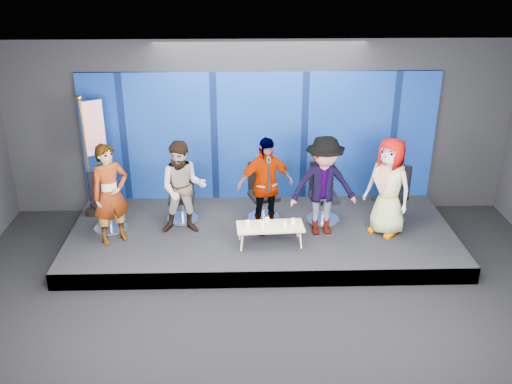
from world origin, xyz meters
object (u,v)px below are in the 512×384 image
chair_b (182,202)px  panelist_c (265,185)px  chair_d (323,202)px  panelist_a (111,194)px  chair_e (391,203)px  panelist_e (389,187)px  chair_c (263,201)px  mug_c (267,220)px  mug_e (293,221)px  chair_a (108,211)px  flag_stand (93,152)px  coffee_table (270,227)px  mug_b (263,224)px  panelist_d (324,186)px  mug_d (285,224)px  panelist_b (183,188)px  mug_a (248,224)px

chair_b → panelist_c: (1.54, -0.50, 0.54)m
chair_b → chair_d: chair_d is taller
panelist_a → chair_e: panelist_a is taller
chair_e → panelist_e: (-0.21, -0.46, 0.53)m
chair_c → mug_c: chair_c is taller
chair_e → mug_e: 2.06m
chair_a → flag_stand: (-0.33, 0.67, 0.89)m
mug_c → coffee_table: bearing=-67.2°
mug_b → flag_stand: size_ratio=0.04×
panelist_d → mug_e: panelist_d is taller
panelist_a → coffee_table: (2.73, -0.20, -0.57)m
chair_d → mug_d: (-0.78, -0.94, 0.03)m
panelist_d → mug_d: (-0.70, -0.43, -0.52)m
chair_b → mug_d: (1.87, -1.05, 0.05)m
panelist_b → panelist_c: panelist_c is taller
panelist_b → panelist_c: bearing=-1.0°
flag_stand → panelist_e: bearing=-40.5°
chair_c → flag_stand: size_ratio=0.47×
chair_b → mug_b: chair_b is taller
panelist_d → coffee_table: 1.19m
panelist_e → mug_d: panelist_e is taller
chair_a → panelist_d: (3.89, -0.26, 0.55)m
mug_d → mug_c: bearing=154.2°
panelist_c → mug_c: size_ratio=18.88×
chair_d → flag_stand: (-4.30, 0.43, 0.88)m
coffee_table → flag_stand: 3.65m
chair_c → panelist_d: (1.04, -0.62, 0.55)m
chair_b → panelist_c: size_ratio=0.60×
chair_c → coffee_table: bearing=-102.2°
chair_a → chair_b: (1.32, 0.36, -0.01)m
panelist_d → mug_b: size_ratio=18.51×
panelist_d → panelist_e: bearing=-6.4°
chair_d → panelist_e: (1.07, -0.52, 0.52)m
panelist_c → mug_b: panelist_c is taller
panelist_e → mug_e: panelist_e is taller
mug_c → mug_e: (0.45, -0.05, -0.00)m
coffee_table → mug_b: (-0.13, -0.04, 0.08)m
mug_b → chair_b: bearing=144.3°
mug_e → flag_stand: flag_stand is taller
mug_c → chair_c: bearing=92.5°
chair_e → mug_e: (-1.92, -0.77, 0.04)m
chair_c → mug_a: chair_c is taller
chair_a → chair_b: bearing=-19.3°
chair_a → mug_a: chair_a is taller
mug_b → panelist_d: bearing=22.4°
chair_a → chair_b: 1.37m
chair_b → coffee_table: 1.91m
coffee_table → chair_e: bearing=19.9°
chair_a → mug_e: bearing=-44.5°
chair_c → mug_e: size_ratio=11.93×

